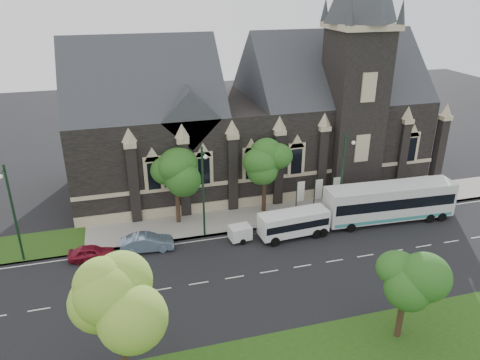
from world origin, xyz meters
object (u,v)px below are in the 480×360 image
object	(u,v)px
tree_park_near	(121,296)
banner_flag_left	(299,194)
tour_coach	(390,202)
tree_walk_right	(266,159)
car_far_red	(91,253)
banner_flag_right	(335,189)
box_trailer	(240,233)
street_lamp_near	(343,172)
tree_walk_left	(177,169)
banner_flag_center	(317,191)
shuttle_bus	(294,222)
sedan	(147,242)
tree_park_east	(407,277)
street_lamp_far	(12,209)
street_lamp_mid	(203,188)

from	to	relation	value
tree_park_near	banner_flag_left	world-z (taller)	tree_park_near
tour_coach	banner_flag_left	bearing A→B (deg)	158.89
tree_walk_right	car_far_red	distance (m)	18.85
banner_flag_right	box_trailer	distance (m)	11.91
banner_flag_left	tour_coach	size ratio (longest dim) A/B	0.30
street_lamp_near	banner_flag_right	bearing A→B (deg)	81.44
box_trailer	tree_walk_left	bearing A→B (deg)	126.48
banner_flag_left	banner_flag_center	bearing A→B (deg)	0.00
tour_coach	car_far_red	distance (m)	28.85
tree_walk_left	shuttle_bus	distance (m)	12.23
tour_coach	shuttle_bus	size ratio (longest dim) A/B	1.98
tour_coach	sedan	distance (m)	24.05
tree_park_east	banner_flag_center	size ratio (longest dim) A/B	1.57
banner_flag_right	box_trailer	size ratio (longest dim) A/B	1.38
tree_walk_right	street_lamp_near	bearing A→B (deg)	-28.06
tree_walk_left	tree_park_east	bearing A→B (deg)	-59.13
tour_coach	box_trailer	size ratio (longest dim) A/B	4.62
banner_flag_left	car_far_red	size ratio (longest dim) A/B	1.02
street_lamp_far	car_far_red	world-z (taller)	street_lamp_far
tree_walk_right	banner_flag_left	xyz separation A→B (m)	(3.08, -1.71, -3.43)
street_lamp_far	box_trailer	world-z (taller)	street_lamp_far
tree_walk_right	car_far_red	world-z (taller)	tree_walk_right
tree_walk_left	tour_coach	xyz separation A→B (m)	(20.31, -5.35, -3.64)
street_lamp_near	street_lamp_mid	xyz separation A→B (m)	(-14.00, 0.00, 0.00)
tree_park_east	street_lamp_near	distance (m)	16.86
shuttle_bus	box_trailer	world-z (taller)	shuttle_bus
tree_park_east	shuttle_bus	bearing A→B (deg)	98.29
car_far_red	tree_park_near	bearing A→B (deg)	-165.36
banner_flag_left	car_far_red	xyz separation A→B (m)	(-20.57, -3.05, -1.72)
banner_flag_left	tour_coach	world-z (taller)	banner_flag_left
tree_park_east	box_trailer	world-z (taller)	tree_park_east
tour_coach	box_trailer	xyz separation A→B (m)	(-15.51, 0.16, -1.24)
street_lamp_mid	banner_flag_center	bearing A→B (deg)	8.82
street_lamp_far	box_trailer	bearing A→B (deg)	-4.78
banner_flag_center	sedan	distance (m)	18.06
banner_flag_left	banner_flag_center	size ratio (longest dim) A/B	1.00
street_lamp_mid	tour_coach	size ratio (longest dim) A/B	0.67
street_lamp_near	banner_flag_right	distance (m)	3.34
tree_walk_left	box_trailer	world-z (taller)	tree_walk_left
banner_flag_center	street_lamp_mid	bearing A→B (deg)	-171.18
tree_walk_right	street_lamp_far	size ratio (longest dim) A/B	0.87
box_trailer	sedan	xyz separation A→B (m)	(-8.48, 0.69, -0.08)
street_lamp_near	street_lamp_far	xyz separation A→B (m)	(-30.00, 0.00, 0.00)
street_lamp_far	sedan	world-z (taller)	street_lamp_far
sedan	tree_park_east	bearing A→B (deg)	-129.73
tree_park_near	shuttle_bus	size ratio (longest dim) A/B	1.27
tree_walk_right	sedan	xyz separation A→B (m)	(-12.69, -4.52, -5.04)
tree_park_near	tour_coach	world-z (taller)	tree_park_near
banner_flag_left	tour_coach	xyz separation A→B (m)	(8.23, -3.65, -0.29)
tree_park_near	car_far_red	bearing A→B (deg)	99.70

